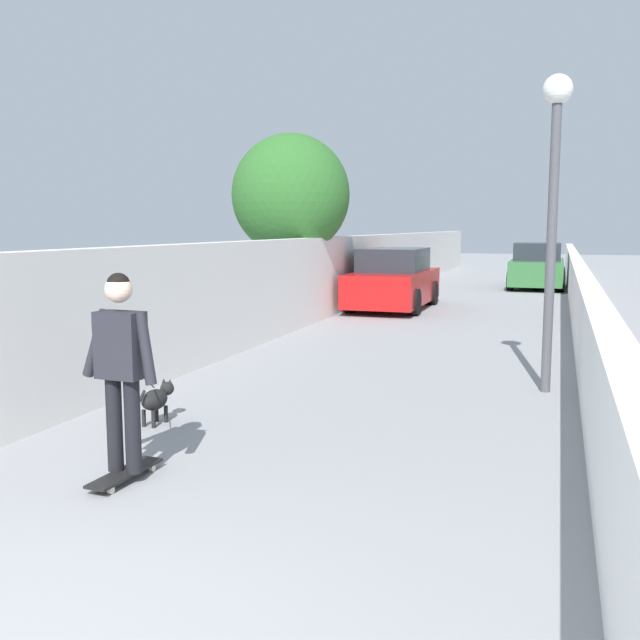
{
  "coord_description": "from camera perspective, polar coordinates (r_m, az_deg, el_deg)",
  "views": [
    {
      "loc": [
        -2.39,
        -2.34,
        2.09
      ],
      "look_at": [
        5.48,
        0.3,
        1.0
      ],
      "focal_mm": 40.08,
      "sensor_mm": 36.0,
      "label": 1
    }
  ],
  "objects": [
    {
      "name": "tree_left_near",
      "position": [
        16.48,
        -2.35,
        9.9
      ],
      "size": [
        2.68,
        2.68,
        4.17
      ],
      "color": "#473523",
      "rests_on": "ground"
    },
    {
      "name": "skateboard",
      "position": [
        6.24,
        -15.28,
        -11.72
      ],
      "size": [
        0.81,
        0.24,
        0.08
      ],
      "color": "black",
      "rests_on": "ground"
    },
    {
      "name": "car_near",
      "position": [
        18.26,
        5.88,
        3.13
      ],
      "size": [
        4.03,
        1.8,
        1.54
      ],
      "color": "#B71414",
      "rests_on": "ground"
    },
    {
      "name": "dog",
      "position": [
        7.82,
        -12.93,
        -6.13
      ],
      "size": [
        1.89,
        0.81,
        1.06
      ],
      "color": "black",
      "rests_on": "ground"
    },
    {
      "name": "person_skateboarder",
      "position": [
        5.99,
        -15.6,
        -2.87
      ],
      "size": [
        0.24,
        0.71,
        1.64
      ],
      "color": "black",
      "rests_on": "skateboard"
    },
    {
      "name": "fence_right",
      "position": [
        14.47,
        20.19,
        1.15
      ],
      "size": [
        48.0,
        0.3,
        1.21
      ],
      "primitive_type": "cube",
      "color": "white",
      "rests_on": "ground"
    },
    {
      "name": "lamp_post",
      "position": [
        9.38,
        18.19,
        10.94
      ],
      "size": [
        0.36,
        0.36,
        3.92
      ],
      "color": "#4C4C51",
      "rests_on": "ground"
    },
    {
      "name": "ground_plane",
      "position": [
        16.69,
        10.31,
        0.18
      ],
      "size": [
        80.0,
        80.0,
        0.0
      ],
      "primitive_type": "plane",
      "color": "gray"
    },
    {
      "name": "wall_left",
      "position": [
        15.32,
        -1.1,
        3.11
      ],
      "size": [
        48.0,
        0.3,
        1.84
      ],
      "primitive_type": "cube",
      "color": "silver",
      "rests_on": "ground"
    },
    {
      "name": "car_far",
      "position": [
        25.42,
        16.94,
        4.07
      ],
      "size": [
        3.96,
        1.8,
        1.54
      ],
      "color": "#336B38",
      "rests_on": "ground"
    }
  ]
}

